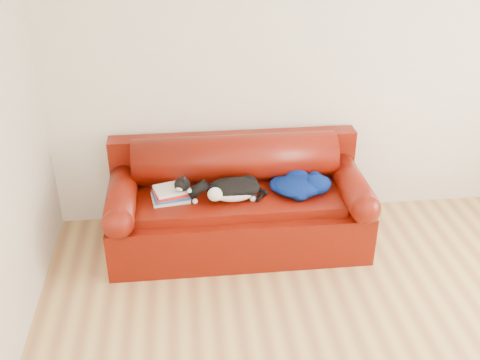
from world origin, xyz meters
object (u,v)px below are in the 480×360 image
object	(u,v)px
book_stack	(171,194)
blanket	(300,184)
cat	(233,190)
sofa_base	(238,219)

from	to	relation	value
book_stack	blanket	size ratio (longest dim) A/B	0.59
book_stack	cat	distance (m)	0.49
sofa_base	book_stack	distance (m)	0.63
sofa_base	book_stack	xyz separation A→B (m)	(-0.54, -0.05, 0.31)
sofa_base	book_stack	size ratio (longest dim) A/B	6.57
sofa_base	blanket	distance (m)	0.60
book_stack	blanket	xyz separation A→B (m)	(1.04, 0.01, 0.02)
cat	blanket	distance (m)	0.56
sofa_base	book_stack	bearing A→B (deg)	-174.24
cat	blanket	size ratio (longest dim) A/B	1.15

